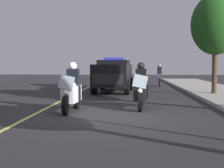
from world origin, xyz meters
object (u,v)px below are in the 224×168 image
police_suv (114,74)px  cyclist_background (159,75)px  police_motorcycle_lead_left (72,91)px  tree_far_back (215,25)px  police_motorcycle_lead_right (141,90)px

police_suv → cyclist_background: size_ratio=2.84×
cyclist_background → police_suv: bearing=-32.7°
police_motorcycle_lead_left → tree_far_back: size_ratio=0.41×
police_motorcycle_lead_right → cyclist_background: police_motorcycle_lead_right is taller
police_motorcycle_lead_right → cyclist_background: (-11.74, 1.72, 0.14)m
police_suv → cyclist_background: 5.81m
police_motorcycle_lead_left → police_motorcycle_lead_right: same height
police_motorcycle_lead_left → police_suv: size_ratio=0.43×
police_motorcycle_lead_right → cyclist_background: 11.87m
cyclist_background → tree_far_back: (6.40, 2.36, 2.89)m
police_suv → tree_far_back: (1.52, 5.49, 2.67)m
police_motorcycle_lead_left → police_motorcycle_lead_right: size_ratio=1.00×
police_suv → tree_far_back: size_ratio=0.95×
tree_far_back → cyclist_background: bearing=-159.8°
police_motorcycle_lead_left → cyclist_background: (-12.62, 4.12, 0.14)m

